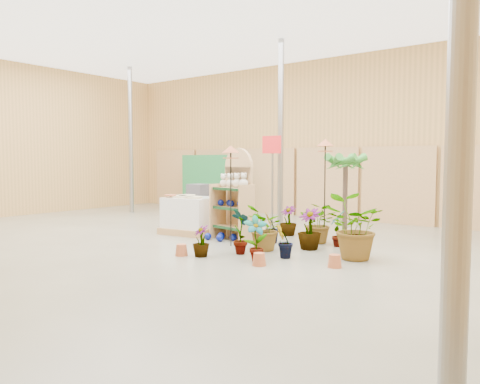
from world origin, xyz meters
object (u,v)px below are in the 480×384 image
object	(u,v)px
pallet_stack	(190,215)
potted_plant_2	(265,228)
bird_table_front	(231,153)
display_shelf	(236,197)

from	to	relation	value
pallet_stack	potted_plant_2	distance (m)	2.54
pallet_stack	bird_table_front	bearing A→B (deg)	-28.28
display_shelf	bird_table_front	distance (m)	1.26
display_shelf	bird_table_front	world-z (taller)	bird_table_front
display_shelf	bird_table_front	xyz separation A→B (m)	(0.44, -0.73, 0.92)
potted_plant_2	bird_table_front	bearing A→B (deg)	179.93
display_shelf	potted_plant_2	distance (m)	1.51
pallet_stack	potted_plant_2	bearing A→B (deg)	-21.86
display_shelf	potted_plant_2	bearing A→B (deg)	-20.90
potted_plant_2	pallet_stack	bearing A→B (deg)	165.63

